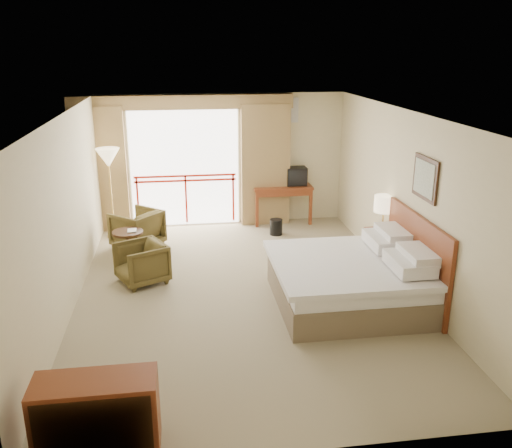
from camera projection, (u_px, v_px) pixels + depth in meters
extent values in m
plane|color=gray|center=(244.00, 292.00, 8.33)|extent=(7.00, 7.00, 0.00)
plane|color=white|center=(243.00, 114.00, 7.48)|extent=(7.00, 7.00, 0.00)
plane|color=beige|center=(223.00, 160.00, 11.20)|extent=(5.00, 0.00, 5.00)
plane|color=beige|center=(293.00, 324.00, 4.62)|extent=(5.00, 0.00, 5.00)
plane|color=beige|center=(67.00, 215.00, 7.57)|extent=(0.00, 7.00, 7.00)
plane|color=beige|center=(407.00, 201.00, 8.24)|extent=(0.00, 7.00, 7.00)
plane|color=white|center=(185.00, 169.00, 11.12)|extent=(2.40, 0.00, 2.40)
cube|color=#B0200F|center=(185.00, 181.00, 11.18)|extent=(2.09, 0.03, 0.04)
cube|color=#B0200F|center=(185.00, 176.00, 11.15)|extent=(2.09, 0.03, 0.04)
cube|color=#B0200F|center=(138.00, 201.00, 11.17)|extent=(0.04, 0.03, 1.00)
cube|color=#B0200F|center=(186.00, 199.00, 11.30)|extent=(0.04, 0.03, 1.00)
cube|color=#B0200F|center=(233.00, 197.00, 11.44)|extent=(0.04, 0.03, 1.00)
cube|color=olive|center=(101.00, 170.00, 10.76)|extent=(1.00, 0.26, 2.50)
cube|color=olive|center=(265.00, 165.00, 11.20)|extent=(1.00, 0.26, 2.50)
cube|color=olive|center=(182.00, 102.00, 10.60)|extent=(4.40, 0.22, 0.28)
cube|color=silver|center=(286.00, 110.00, 11.03)|extent=(0.50, 0.04, 0.50)
cube|color=brown|center=(348.00, 291.00, 7.90)|extent=(2.05, 2.00, 0.40)
cube|color=white|center=(349.00, 272.00, 7.81)|extent=(2.01, 1.96, 0.22)
cube|color=white|center=(346.00, 264.00, 7.76)|extent=(2.09, 2.06, 0.08)
cube|color=white|center=(409.00, 263.00, 7.39)|extent=(0.50, 0.75, 0.18)
cube|color=white|center=(385.00, 241.00, 8.24)|extent=(0.50, 0.75, 0.18)
cube|color=white|center=(419.00, 254.00, 7.37)|extent=(0.40, 0.70, 0.14)
cube|color=white|center=(394.00, 233.00, 8.22)|extent=(0.40, 0.70, 0.14)
cube|color=maroon|center=(416.00, 259.00, 7.90)|extent=(0.06, 2.10, 1.30)
cube|color=black|center=(425.00, 178.00, 7.52)|extent=(0.03, 0.72, 0.60)
cube|color=silver|center=(424.00, 178.00, 7.52)|extent=(0.01, 0.60, 0.48)
cube|color=maroon|center=(382.00, 250.00, 9.10)|extent=(0.49, 0.58, 0.67)
cylinder|color=tan|center=(382.00, 228.00, 9.03)|extent=(0.14, 0.14, 0.04)
cylinder|color=tan|center=(383.00, 218.00, 8.97)|extent=(0.03, 0.03, 0.35)
cylinder|color=#FFE5B2|center=(384.00, 204.00, 8.89)|extent=(0.33, 0.33, 0.27)
cube|color=black|center=(384.00, 232.00, 8.83)|extent=(0.19, 0.17, 0.07)
cube|color=maroon|center=(282.00, 186.00, 11.39)|extent=(1.24, 0.60, 0.05)
cube|color=maroon|center=(257.00, 209.00, 11.20)|extent=(0.06, 0.06, 0.76)
cube|color=maroon|center=(310.00, 207.00, 11.35)|extent=(0.06, 0.06, 0.76)
cube|color=maroon|center=(254.00, 202.00, 11.68)|extent=(0.06, 0.06, 0.76)
cube|color=maroon|center=(305.00, 200.00, 11.83)|extent=(0.06, 0.06, 0.76)
cube|color=maroon|center=(279.00, 198.00, 11.73)|extent=(1.13, 0.03, 0.57)
cube|color=maroon|center=(284.00, 193.00, 11.16)|extent=(1.13, 0.03, 0.12)
cube|color=black|center=(296.00, 176.00, 11.36)|extent=(0.42, 0.32, 0.38)
cube|color=black|center=(298.00, 178.00, 11.21)|extent=(0.38, 0.02, 0.31)
cylinder|color=black|center=(266.00, 180.00, 11.29)|extent=(0.15, 0.15, 0.26)
cylinder|color=white|center=(273.00, 184.00, 11.29)|extent=(0.08, 0.08, 0.10)
cylinder|color=black|center=(276.00, 227.00, 10.81)|extent=(0.27, 0.27, 0.31)
imported|color=#45391A|center=(138.00, 247.00, 10.19)|extent=(1.09, 1.09, 0.71)
imported|color=#45391A|center=(143.00, 282.00, 8.68)|extent=(0.95, 0.94, 0.65)
cylinder|color=black|center=(128.00, 232.00, 9.28)|extent=(0.53, 0.53, 0.04)
cylinder|color=black|center=(129.00, 247.00, 9.36)|extent=(0.06, 0.06, 0.53)
cylinder|color=black|center=(130.00, 261.00, 9.45)|extent=(0.38, 0.38, 0.03)
imported|color=white|center=(127.00, 231.00, 9.27)|extent=(0.16, 0.21, 0.02)
cylinder|color=tan|center=(115.00, 236.00, 10.74)|extent=(0.29, 0.29, 0.03)
cylinder|color=tan|center=(112.00, 199.00, 10.51)|extent=(0.03, 0.03, 1.53)
cone|color=#FFE5B2|center=(108.00, 158.00, 10.25)|extent=(0.45, 0.45, 0.36)
cube|color=maroon|center=(97.00, 415.00, 4.98)|extent=(1.12, 0.47, 0.75)
cube|color=black|center=(94.00, 432.00, 4.76)|extent=(1.03, 0.02, 0.65)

